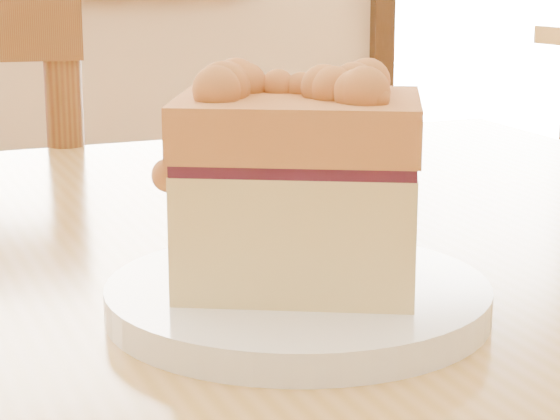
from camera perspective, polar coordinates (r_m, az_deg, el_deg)
plate at (r=0.57m, az=0.93°, el=-4.70°), size 0.20×0.20×0.02m
cake_slice at (r=0.55m, az=0.94°, el=1.73°), size 0.15×0.13×0.12m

